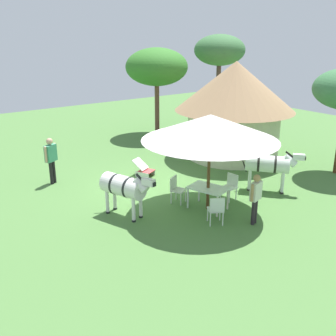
# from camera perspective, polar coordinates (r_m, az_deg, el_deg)

# --- Properties ---
(ground_plane) EXTENTS (36.00, 36.00, 0.00)m
(ground_plane) POSITION_cam_1_polar(r_m,az_deg,el_deg) (14.57, -2.74, -2.91)
(ground_plane) COLOR #497539
(thatched_hut) EXTENTS (5.35, 5.35, 4.30)m
(thatched_hut) POSITION_cam_1_polar(r_m,az_deg,el_deg) (18.04, 9.62, 9.11)
(thatched_hut) COLOR beige
(thatched_hut) RESTS_ON ground_plane
(shade_umbrella) EXTENTS (4.26, 4.26, 3.11)m
(shade_umbrella) POSITION_cam_1_polar(r_m,az_deg,el_deg) (12.09, 6.16, 5.87)
(shade_umbrella) COLOR #50331A
(shade_umbrella) RESTS_ON ground_plane
(patio_dining_table) EXTENTS (1.40, 1.12, 0.74)m
(patio_dining_table) POSITION_cam_1_polar(r_m,az_deg,el_deg) (12.71, 5.84, -3.23)
(patio_dining_table) COLOR silver
(patio_dining_table) RESTS_ON ground_plane
(patio_chair_near_lawn) EXTENTS (0.57, 0.58, 0.90)m
(patio_chair_near_lawn) POSITION_cam_1_polar(r_m,az_deg,el_deg) (13.18, 1.19, -2.88)
(patio_chair_near_lawn) COLOR silver
(patio_chair_near_lawn) RESTS_ON ground_plane
(patio_chair_west_end) EXTENTS (0.58, 0.59, 0.90)m
(patio_chair_west_end) POSITION_cam_1_polar(r_m,az_deg,el_deg) (11.74, 7.02, -5.88)
(patio_chair_west_end) COLOR silver
(patio_chair_west_end) RESTS_ON ground_plane
(patio_chair_east_end) EXTENTS (0.48, 0.46, 0.90)m
(patio_chair_east_end) POSITION_cam_1_polar(r_m,az_deg,el_deg) (13.58, 9.05, -2.45)
(patio_chair_east_end) COLOR silver
(patio_chair_east_end) RESTS_ON ground_plane
(guest_beside_umbrella) EXTENTS (0.30, 0.55, 1.57)m
(guest_beside_umbrella) POSITION_cam_1_polar(r_m,az_deg,el_deg) (11.83, 12.61, -3.80)
(guest_beside_umbrella) COLOR black
(guest_beside_umbrella) RESTS_ON ground_plane
(standing_watcher) EXTENTS (0.44, 0.56, 1.78)m
(standing_watcher) POSITION_cam_1_polar(r_m,az_deg,el_deg) (15.30, -16.64, 1.61)
(standing_watcher) COLOR black
(standing_watcher) RESTS_ON ground_plane
(striped_lounge_chair) EXTENTS (0.94, 0.82, 0.66)m
(striped_lounge_chair) POSITION_cam_1_polar(r_m,az_deg,el_deg) (15.75, -3.51, -0.21)
(striped_lounge_chair) COLOR #C44141
(striped_lounge_chair) RESTS_ON ground_plane
(zebra_nearest_camera) EXTENTS (1.82, 1.56, 1.54)m
(zebra_nearest_camera) POSITION_cam_1_polar(r_m,az_deg,el_deg) (14.44, 14.44, 0.50)
(zebra_nearest_camera) COLOR silver
(zebra_nearest_camera) RESTS_ON ground_plane
(zebra_by_umbrella) EXTENTS (2.00, 1.05, 1.51)m
(zebra_by_umbrella) POSITION_cam_1_polar(r_m,az_deg,el_deg) (12.11, -6.33, -2.74)
(zebra_by_umbrella) COLOR silver
(zebra_by_umbrella) RESTS_ON ground_plane
(acacia_tree_right_background) EXTENTS (3.35, 3.35, 4.72)m
(acacia_tree_right_background) POSITION_cam_1_polar(r_m,az_deg,el_deg) (21.73, -1.65, 14.43)
(acacia_tree_right_background) COLOR brown
(acacia_tree_right_background) RESTS_ON ground_plane
(acacia_tree_left_background) EXTENTS (2.83, 2.83, 5.39)m
(acacia_tree_left_background) POSITION_cam_1_polar(r_m,az_deg,el_deg) (22.89, 7.50, 16.51)
(acacia_tree_left_background) COLOR brown
(acacia_tree_left_background) RESTS_ON ground_plane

